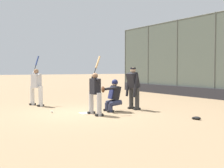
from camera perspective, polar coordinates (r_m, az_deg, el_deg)
name	(u,v)px	position (r m, az deg, el deg)	size (l,w,h in m)	color
ground_plane	(86,113)	(11.45, -4.76, -5.34)	(160.00, 160.00, 0.00)	#9E7F5B
home_plate_marker	(86,113)	(11.44, -4.76, -5.32)	(0.43, 0.43, 0.01)	white
batter_at_plate	(95,92)	(10.94, -3.10, -1.46)	(0.97, 0.65, 2.09)	#B7B7BC
catcher_behind_plate	(113,95)	(11.82, 0.17, -1.99)	(0.67, 0.82, 1.22)	#2D334C
umpire_home	(133,87)	(12.42, 3.91, -0.52)	(0.68, 0.42, 1.68)	#333333
batter_on_deck	(36,86)	(14.05, -13.68, -0.29)	(1.12, 0.57, 2.21)	silver
fielding_glove_on_dirt	(197,118)	(10.33, 15.21, -6.03)	(0.28, 0.21, 0.10)	black
baseball_loose	(52,112)	(11.72, -10.91, -5.01)	(0.07, 0.07, 0.07)	white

